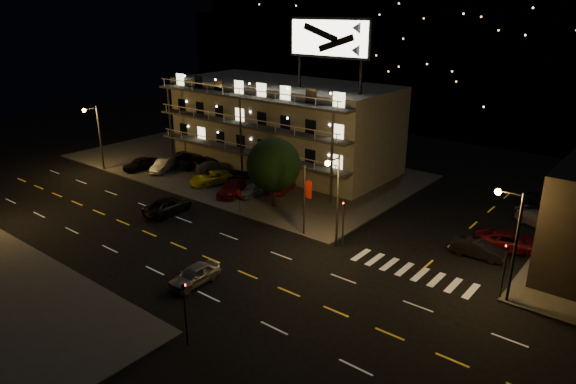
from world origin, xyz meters
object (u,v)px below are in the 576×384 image
Objects in this scene: tree at (273,166)px; side_car_0 at (478,249)px; lot_car_7 at (214,166)px; road_car_west at (168,205)px; road_car_east at (194,275)px; lot_car_2 at (212,178)px; lot_car_4 at (253,190)px.

side_car_0 is (20.00, 1.93, -3.60)m from tree.
lot_car_7 is 0.84× the size of road_car_west.
lot_car_7 is 13.27m from road_car_west.
lot_car_7 is 26.92m from road_car_east.
lot_car_7 is 33.25m from side_car_0.
tree is 20.42m from side_car_0.
side_car_0 is at bearing 48.30° from road_car_east.
lot_car_2 is 1.18× the size of side_car_0.
lot_car_2 is 6.29m from lot_car_4.
road_car_west is (-12.51, 7.70, 0.02)m from road_car_east.
tree reaches higher than road_car_west.
lot_car_2 reaches higher than road_car_west.
tree is at bearing -139.87° from road_car_west.
lot_car_4 is 0.92× the size of road_car_east.
road_car_east is (8.93, -16.17, -0.09)m from lot_car_4.
lot_car_2 reaches higher than lot_car_4.
tree reaches higher than road_car_east.
lot_car_2 is 1.20× the size of road_car_east.
tree is 1.81× the size of lot_car_4.
road_car_west is at bearing -133.36° from tree.
road_car_west is (2.71, -8.40, -0.12)m from lot_car_2.
side_car_0 is 1.02× the size of road_car_east.
lot_car_7 is at bearing 82.00° from side_car_0.
road_car_west reaches higher than lot_car_4.
lot_car_7 is at bearing 154.10° from lot_car_2.
road_car_west is at bearing -51.87° from lot_car_2.
lot_car_7 is at bearing 162.80° from lot_car_4.
tree is 10.49m from lot_car_2.
tree reaches higher than lot_car_7.
tree is 14.28m from lot_car_7.
tree is 5.09m from lot_car_4.
lot_car_2 reaches higher than side_car_0.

